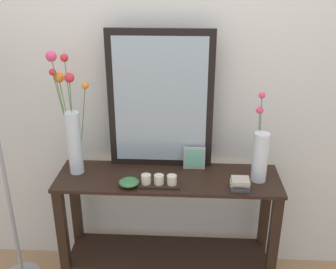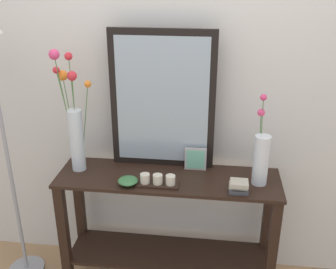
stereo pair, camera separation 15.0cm
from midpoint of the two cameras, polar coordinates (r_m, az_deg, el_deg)
The scene contains 9 objects.
wall_back at distance 2.50m, azimuth 2.64°, elevation 8.23°, with size 6.40×0.08×2.70m, color silver.
console_table at distance 2.58m, azimuth 1.70°, elevation -12.12°, with size 1.34×0.38×0.82m.
mirror_leaning at distance 2.39m, azimuth 1.01°, elevation 4.78°, with size 0.63×0.03×0.85m.
tall_vase_left at distance 2.44m, azimuth -11.47°, elevation 1.40°, with size 0.22×0.21×0.75m.
vase_right at distance 2.35m, azimuth 14.86°, elevation -3.19°, with size 0.09×0.12×0.52m.
candle_tray at distance 2.32m, azimuth 0.40°, elevation -6.63°, with size 0.24×0.09×0.07m.
picture_frame_small at distance 2.47m, azimuth 5.67°, elevation -3.52°, with size 0.13×0.01×0.15m.
decorative_bowl at distance 2.33m, azimuth -3.85°, elevation -6.61°, with size 0.12×0.12×0.04m.
book_stack at distance 2.30m, azimuth 11.88°, elevation -7.24°, with size 0.11×0.09×0.07m.
Camera 2 is at (0.26, -2.09, 2.00)m, focal length 42.96 mm.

